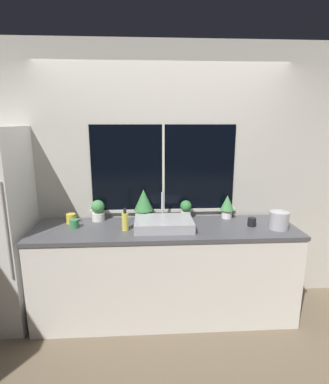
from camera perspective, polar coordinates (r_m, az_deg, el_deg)
ground_plane at (r=3.08m, az=0.58°, el=-25.44°), size 14.00×14.00×0.00m
wall_back at (r=3.17m, az=-0.25°, el=2.79°), size 8.00×0.09×2.70m
counter at (r=3.09m, az=0.18°, el=-14.90°), size 2.53×0.67×0.93m
sink at (r=2.87m, az=-0.16°, el=-6.01°), size 0.55×0.44×0.30m
potted_plant_far_left at (r=3.14m, az=-12.55°, el=-3.39°), size 0.13×0.13×0.21m
potted_plant_center_left at (r=3.08m, az=-4.00°, el=-1.79°), size 0.20×0.20×0.32m
potted_plant_center_right at (r=3.13m, az=4.10°, el=-3.27°), size 0.12×0.12×0.20m
potted_plant_far_right at (r=3.20m, az=11.85°, el=-2.49°), size 0.14×0.14×0.25m
soap_bottle at (r=2.82m, az=-7.51°, el=-5.52°), size 0.06×0.06×0.21m
mug_black at (r=3.04m, az=16.28°, el=-5.51°), size 0.08×0.08×0.08m
mug_green at (r=3.00m, az=-16.82°, el=-5.79°), size 0.09×0.09×0.08m
mug_yellow at (r=3.14m, az=-17.38°, el=-4.84°), size 0.09×0.09×0.10m
kettle at (r=3.04m, az=20.98°, el=-4.93°), size 0.18×0.18×0.19m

